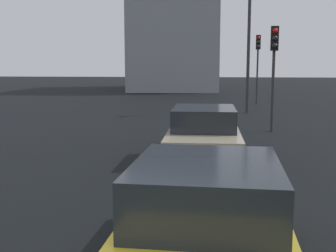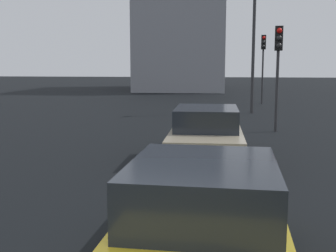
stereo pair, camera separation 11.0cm
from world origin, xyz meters
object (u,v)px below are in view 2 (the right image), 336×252
(car_yellow_left_second, at_px, (204,225))
(traffic_light_near_right, at_px, (278,56))
(car_beige_left_lead, at_px, (206,134))
(traffic_light_near_left, at_px, (263,55))
(street_lamp_kerbside, at_px, (254,37))

(car_yellow_left_second, relative_size, traffic_light_near_right, 1.12)
(car_yellow_left_second, distance_m, traffic_light_near_right, 12.15)
(car_beige_left_lead, distance_m, traffic_light_near_left, 16.96)
(car_beige_left_lead, distance_m, car_yellow_left_second, 6.71)
(car_yellow_left_second, xyz_separation_m, traffic_light_near_right, (11.75, -2.30, 2.12))
(traffic_light_near_right, bearing_deg, traffic_light_near_left, 179.38)
(car_yellow_left_second, xyz_separation_m, street_lamp_kerbside, (18.04, -1.84, 3.20))
(car_yellow_left_second, distance_m, street_lamp_kerbside, 18.42)
(car_beige_left_lead, distance_m, traffic_light_near_right, 6.01)
(car_beige_left_lead, relative_size, car_yellow_left_second, 1.07)
(street_lamp_kerbside, bearing_deg, traffic_light_near_left, -11.02)
(car_beige_left_lead, xyz_separation_m, car_yellow_left_second, (-6.71, -0.18, 0.03))
(car_beige_left_lead, xyz_separation_m, traffic_light_near_left, (16.51, -3.03, 2.43))
(traffic_light_near_left, xyz_separation_m, traffic_light_near_right, (-11.47, 0.55, -0.28))
(traffic_light_near_right, distance_m, street_lamp_kerbside, 6.41)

